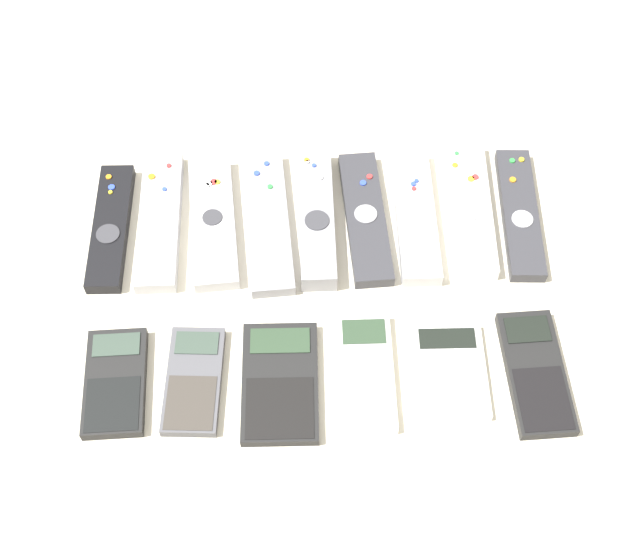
# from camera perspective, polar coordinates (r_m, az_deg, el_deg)

# --- Properties ---
(ground_plane) EXTENTS (3.00, 3.00, 0.00)m
(ground_plane) POSITION_cam_1_polar(r_m,az_deg,el_deg) (1.09, 0.07, -1.77)
(ground_plane) COLOR beige
(remote_0) EXTENTS (0.05, 0.19, 0.02)m
(remote_0) POSITION_cam_1_polar(r_m,az_deg,el_deg) (1.18, -13.24, 3.31)
(remote_0) COLOR black
(remote_0) RESTS_ON ground_plane
(remote_1) EXTENTS (0.05, 0.21, 0.02)m
(remote_1) POSITION_cam_1_polar(r_m,az_deg,el_deg) (1.17, -10.21, 3.80)
(remote_1) COLOR #B7B7BC
(remote_1) RESTS_ON ground_plane
(remote_2) EXTENTS (0.07, 0.20, 0.02)m
(remote_2) POSITION_cam_1_polar(r_m,az_deg,el_deg) (1.16, -6.86, 3.70)
(remote_2) COLOR #B7B7BC
(remote_2) RESTS_ON ground_plane
(remote_3) EXTENTS (0.07, 0.22, 0.02)m
(remote_3) POSITION_cam_1_polar(r_m,az_deg,el_deg) (1.15, -3.37, 3.73)
(remote_3) COLOR gray
(remote_3) RESTS_ON ground_plane
(remote_4) EXTENTS (0.05, 0.21, 0.03)m
(remote_4) POSITION_cam_1_polar(r_m,az_deg,el_deg) (1.15, -0.17, 4.11)
(remote_4) COLOR gray
(remote_4) RESTS_ON ground_plane
(remote_5) EXTENTS (0.06, 0.21, 0.02)m
(remote_5) POSITION_cam_1_polar(r_m,az_deg,el_deg) (1.15, 2.92, 4.00)
(remote_5) COLOR #333338
(remote_5) RESTS_ON ground_plane
(remote_6) EXTENTS (0.05, 0.21, 0.02)m
(remote_6) POSITION_cam_1_polar(r_m,az_deg,el_deg) (1.16, 6.12, 4.10)
(remote_6) COLOR #B7B7BC
(remote_6) RESTS_ON ground_plane
(remote_7) EXTENTS (0.07, 0.21, 0.02)m
(remote_7) POSITION_cam_1_polar(r_m,az_deg,el_deg) (1.18, 9.43, 4.54)
(remote_7) COLOR white
(remote_7) RESTS_ON ground_plane
(remote_8) EXTENTS (0.06, 0.20, 0.02)m
(remote_8) POSITION_cam_1_polar(r_m,az_deg,el_deg) (1.19, 12.66, 4.17)
(remote_8) COLOR #333338
(remote_8) RESTS_ON ground_plane
(calculator_0) EXTENTS (0.07, 0.13, 0.02)m
(calculator_0) POSITION_cam_1_polar(r_m,az_deg,el_deg) (1.06, -12.97, -6.40)
(calculator_0) COLOR black
(calculator_0) RESTS_ON ground_plane
(calculator_1) EXTENTS (0.07, 0.14, 0.01)m
(calculator_1) POSITION_cam_1_polar(r_m,az_deg,el_deg) (1.04, -8.08, -6.38)
(calculator_1) COLOR #4C4C51
(calculator_1) RESTS_ON ground_plane
(calculator_2) EXTENTS (0.09, 0.15, 0.02)m
(calculator_2) POSITION_cam_1_polar(r_m,az_deg,el_deg) (1.03, -2.57, -6.57)
(calculator_2) COLOR black
(calculator_2) RESTS_ON ground_plane
(calculator_3) EXTENTS (0.07, 0.15, 0.02)m
(calculator_3) POSITION_cam_1_polar(r_m,az_deg,el_deg) (1.04, 2.96, -5.94)
(calculator_3) COLOR silver
(calculator_3) RESTS_ON ground_plane
(calculator_4) EXTENTS (0.09, 0.12, 0.01)m
(calculator_4) POSITION_cam_1_polar(r_m,az_deg,el_deg) (1.05, 8.32, -5.83)
(calculator_4) COLOR silver
(calculator_4) RESTS_ON ground_plane
(calculator_5) EXTENTS (0.07, 0.16, 0.02)m
(calculator_5) POSITION_cam_1_polar(r_m,az_deg,el_deg) (1.07, 13.62, -5.79)
(calculator_5) COLOR black
(calculator_5) RESTS_ON ground_plane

